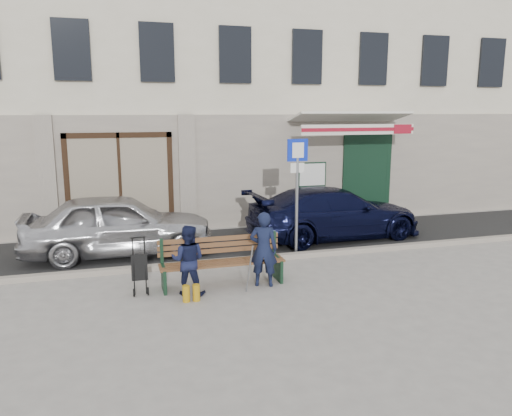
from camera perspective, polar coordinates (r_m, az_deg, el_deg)
name	(u,v)px	position (r m, az deg, el deg)	size (l,w,h in m)	color
ground	(297,282)	(9.97, 4.67, -8.39)	(80.00, 80.00, 0.00)	#9E9991
asphalt_lane	(254,242)	(12.78, -0.26, -3.92)	(60.00, 3.20, 0.01)	#282828
curb	(273,258)	(11.29, 1.97, -5.68)	(60.00, 0.18, 0.12)	#9E9384
building	(211,60)	(17.63, -5.21, 16.46)	(20.00, 8.27, 10.00)	beige
car_silver	(119,224)	(11.93, -15.42, -1.83)	(1.72, 4.29, 1.46)	#BBBAC0
car_navy	(334,213)	(13.22, 8.93, -0.57)	(1.89, 4.64, 1.35)	black
parking_sign	(297,178)	(11.35, 4.73, 3.40)	(0.50, 0.09, 2.69)	gray
bench	(220,262)	(9.63, -4.14, -6.21)	(2.40, 1.17, 0.98)	brown
man	(263,249)	(9.51, 0.86, -4.72)	(0.53, 0.35, 1.45)	#121933
woman	(188,260)	(9.18, -7.78, -5.92)	(0.63, 0.49, 1.30)	#141939
stroller	(140,269)	(9.49, -13.17, -6.77)	(0.31, 0.43, 1.02)	black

